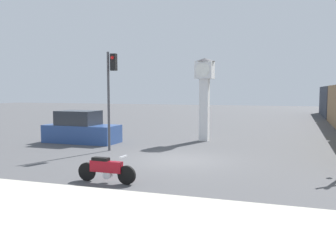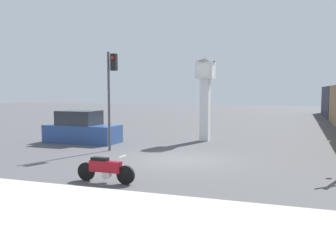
# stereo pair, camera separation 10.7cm
# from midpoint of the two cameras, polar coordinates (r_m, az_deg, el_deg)

# --- Properties ---
(ground_plane) EXTENTS (120.00, 120.00, 0.00)m
(ground_plane) POSITION_cam_midpoint_polar(r_m,az_deg,el_deg) (15.89, 1.75, -5.22)
(ground_plane) COLOR #4C4C4F
(sidewalk_strip) EXTENTS (36.00, 6.00, 0.10)m
(sidewalk_strip) POSITION_cam_midpoint_polar(r_m,az_deg,el_deg) (8.48, -16.24, -14.68)
(sidewalk_strip) COLOR #BCB7A8
(sidewalk_strip) RESTS_ON ground_plane
(motorcycle) EXTENTS (2.04, 0.44, 0.90)m
(motorcycle) POSITION_cam_midpoint_polar(r_m,az_deg,el_deg) (12.17, -9.29, -6.50)
(motorcycle) COLOR black
(motorcycle) RESTS_ON ground_plane
(clock_tower) EXTENTS (1.19, 1.19, 4.80)m
(clock_tower) POSITION_cam_midpoint_polar(r_m,az_deg,el_deg) (21.88, 5.83, 6.03)
(clock_tower) COLOR white
(clock_tower) RESTS_ON ground_plane
(traffic_light) EXTENTS (0.50, 0.35, 4.78)m
(traffic_light) POSITION_cam_midpoint_polar(r_m,az_deg,el_deg) (18.31, -8.50, 6.39)
(traffic_light) COLOR #47474C
(traffic_light) RESTS_ON ground_plane
(parked_car) EXTENTS (4.22, 1.85, 1.80)m
(parked_car) POSITION_cam_midpoint_polar(r_m,az_deg,el_deg) (21.75, -12.89, -0.47)
(parked_car) COLOR #2D4C8C
(parked_car) RESTS_ON ground_plane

